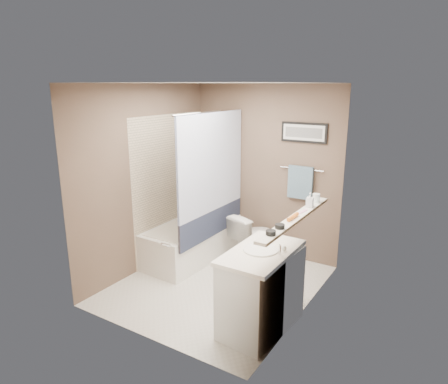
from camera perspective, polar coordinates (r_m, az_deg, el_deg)
The scene contains 33 objects.
ground at distance 5.04m, azimuth -0.93°, elevation -13.11°, with size 2.50×2.50×0.00m, color silver.
ceiling at distance 4.44m, azimuth -1.06°, elevation 15.07°, with size 2.20×2.50×0.04m, color silver.
wall_back at distance 5.64m, azimuth 5.82°, elevation 2.93°, with size 2.20×0.04×2.40m, color brown.
wall_front at distance 3.67m, azimuth -11.49°, elevation -4.03°, with size 2.20×0.04×2.40m, color brown.
wall_left at distance 5.24m, azimuth -10.96°, elevation 1.79°, with size 0.04×2.50×2.40m, color brown.
wall_right at distance 4.13m, azimuth 11.71°, elevation -1.86°, with size 0.04×2.50×2.40m, color brown.
tile_surround at distance 5.66m, azimuth -7.54°, elevation 0.85°, with size 0.02×1.55×2.00m, color beige.
curtain_rod at distance 5.09m, azimuth -1.78°, elevation 11.36°, with size 0.02×0.02×1.55m, color silver.
curtain_upper at distance 5.17m, azimuth -1.72°, elevation 4.15°, with size 0.03×1.45×1.28m, color white.
curtain_lower at distance 5.39m, azimuth -1.65°, elevation -4.44°, with size 0.03×1.45×0.36m, color #29324D.
mirror at distance 3.89m, azimuth 11.40°, elevation 3.49°, with size 0.02×1.60×1.00m, color silver.
shelf at distance 4.04m, azimuth 10.29°, elevation -3.66°, with size 0.12×1.60×0.03m, color silver.
towel_bar at distance 5.39m, azimuth 11.03°, elevation 3.25°, with size 0.02×0.02×0.60m, color silver.
towel at distance 5.41m, azimuth 10.86°, elevation 1.34°, with size 0.34×0.05×0.44m, color #81A7BC.
art_frame at distance 5.33m, azimuth 11.36°, elevation 8.33°, with size 0.62×0.03×0.26m, color black.
art_mat at distance 5.32m, azimuth 11.30°, elevation 8.32°, with size 0.56×0.00×0.20m, color white.
art_image at distance 5.31m, azimuth 11.29°, elevation 8.31°, with size 0.50×0.00×0.13m, color #595959.
door at distance 3.40m, azimuth -4.58°, elevation -8.96°, with size 0.80×0.02×2.00m, color silver.
door_handle at distance 3.63m, azimuth -8.33°, elevation -7.49°, with size 0.02×0.02×0.10m, color silver.
bathtub at distance 5.68m, azimuth -4.68°, elevation -6.98°, with size 0.70×1.50×0.50m, color white.
tub_rim at distance 5.59m, azimuth -4.73°, elevation -4.61°, with size 0.56×1.36×0.02m, color white.
toilet at distance 5.61m, azimuth 4.07°, elevation -6.35°, with size 0.37×0.66×0.67m, color white.
vanity at distance 4.08m, azimuth 5.35°, elevation -14.02°, with size 0.50×0.90×0.80m, color silver.
countertop at distance 3.90m, azimuth 5.37°, elevation -8.59°, with size 0.54×0.96×0.04m, color white.
sink_basin at distance 3.89m, azimuth 5.24°, elevation -8.18°, with size 0.34×0.34×0.01m, color white.
faucet_spout at distance 3.80m, azimuth 7.98°, elevation -8.19°, with size 0.02×0.02×0.10m, color silver.
faucet_knob at distance 3.89m, azimuth 8.58°, elevation -7.95°, with size 0.05×0.05×0.05m, color silver.
candle_bowl_near at distance 3.52m, azimuth 6.70°, elevation -5.79°, with size 0.09×0.09×0.04m, color black.
candle_bowl_far at distance 3.68m, azimuth 7.98°, elevation -4.87°, with size 0.09×0.09×0.04m, color black.
hair_brush_front at distance 3.95m, azimuth 9.83°, elevation -3.51°, with size 0.04×0.04×0.22m, color #CF661D.
pink_comb at distance 4.19m, azimuth 11.19°, elevation -2.74°, with size 0.03×0.16×0.01m, color pink.
glass_jar at distance 4.54m, azimuth 13.03°, elevation -0.86°, with size 0.08×0.08×0.10m, color white.
soap_bottle at distance 4.35m, azimuth 12.17°, elevation -1.13°, with size 0.07×0.07×0.16m, color #999999.
Camera 1 is at (2.41, -3.73, 2.39)m, focal length 32.00 mm.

